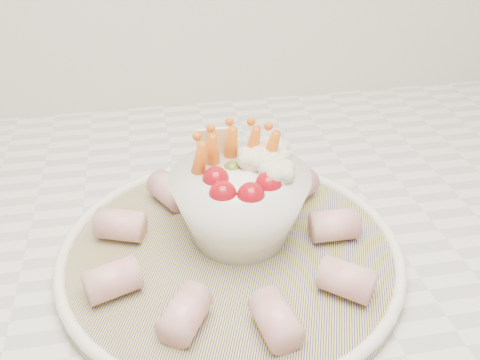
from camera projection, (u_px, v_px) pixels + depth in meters
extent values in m
cube|color=silver|center=(134.00, 232.00, 0.63)|extent=(2.04, 0.62, 0.04)
cylinder|color=navy|center=(231.00, 255.00, 0.55)|extent=(0.45, 0.45, 0.01)
torus|color=white|center=(231.00, 250.00, 0.55)|extent=(0.35, 0.35, 0.01)
sphere|color=#A00A15|center=(223.00, 195.00, 0.51)|extent=(0.03, 0.03, 0.03)
sphere|color=#A00A15|center=(251.00, 196.00, 0.50)|extent=(0.03, 0.03, 0.03)
sphere|color=#A00A15|center=(269.00, 185.00, 0.52)|extent=(0.03, 0.03, 0.03)
sphere|color=#A00A15|center=(216.00, 180.00, 0.53)|extent=(0.03, 0.03, 0.03)
sphere|color=#577125|center=(232.00, 170.00, 0.55)|extent=(0.02, 0.02, 0.02)
cone|color=orange|center=(213.00, 157.00, 0.55)|extent=(0.02, 0.03, 0.06)
cone|color=orange|center=(231.00, 150.00, 0.56)|extent=(0.02, 0.04, 0.06)
cone|color=orange|center=(252.00, 150.00, 0.56)|extent=(0.03, 0.04, 0.06)
cone|color=orange|center=(199.00, 166.00, 0.53)|extent=(0.03, 0.04, 0.06)
cone|color=orange|center=(270.00, 155.00, 0.55)|extent=(0.03, 0.04, 0.06)
sphere|color=silver|center=(273.00, 165.00, 0.55)|extent=(0.03, 0.03, 0.03)
sphere|color=silver|center=(278.00, 178.00, 0.53)|extent=(0.03, 0.03, 0.03)
sphere|color=silver|center=(270.00, 154.00, 0.57)|extent=(0.03, 0.03, 0.03)
sphere|color=silver|center=(254.00, 165.00, 0.55)|extent=(0.03, 0.03, 0.03)
cube|color=#F7EFC0|center=(216.00, 146.00, 0.56)|extent=(0.04, 0.01, 0.05)
cylinder|color=#C35966|center=(334.00, 225.00, 0.56)|extent=(0.05, 0.03, 0.03)
cylinder|color=#C35966|center=(296.00, 188.00, 0.62)|extent=(0.06, 0.06, 0.03)
cylinder|color=#C35966|center=(232.00, 172.00, 0.65)|extent=(0.04, 0.05, 0.03)
cylinder|color=#C35966|center=(170.00, 191.00, 0.61)|extent=(0.05, 0.06, 0.03)
cylinder|color=#C35966|center=(120.00, 225.00, 0.56)|extent=(0.06, 0.05, 0.03)
cylinder|color=#C35966|center=(112.00, 280.00, 0.49)|extent=(0.06, 0.05, 0.03)
cylinder|color=#C35966|center=(185.00, 314.00, 0.45)|extent=(0.05, 0.06, 0.03)
cylinder|color=#C35966|center=(276.00, 320.00, 0.45)|extent=(0.04, 0.05, 0.03)
cylinder|color=#C35966|center=(347.00, 280.00, 0.49)|extent=(0.06, 0.06, 0.03)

